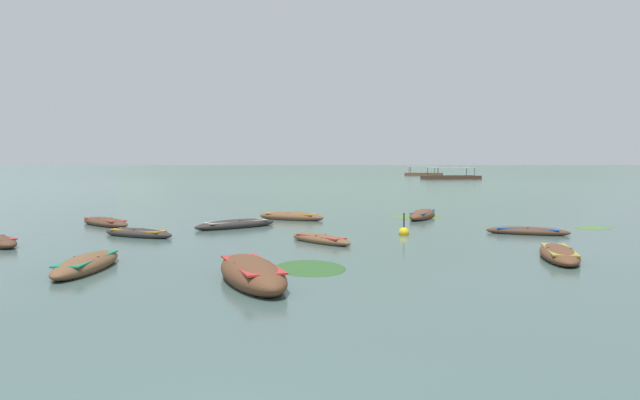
{
  "coord_description": "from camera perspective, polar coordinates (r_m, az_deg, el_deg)",
  "views": [
    {
      "loc": [
        1.21,
        -5.86,
        3.12
      ],
      "look_at": [
        1.56,
        40.46,
        0.18
      ],
      "focal_mm": 32.4,
      "sensor_mm": 36.0,
      "label": 1
    }
  ],
  "objects": [
    {
      "name": "ferry_0",
      "position": [
        148.93,
        10.21,
        2.55
      ],
      "size": [
        9.88,
        5.93,
        2.54
      ],
      "color": "brown",
      "rests_on": "ground"
    },
    {
      "name": "mooring_buoy",
      "position": [
        25.6,
        8.28,
        -3.17
      ],
      "size": [
        0.47,
        0.47,
        1.09
      ],
      "color": "yellow",
      "rests_on": "ground"
    },
    {
      "name": "weed_patch_1",
      "position": [
        30.77,
        25.4,
        -2.54
      ],
      "size": [
        1.75,
        1.4,
        0.14
      ],
      "primitive_type": "ellipsoid",
      "rotation": [
        0.0,
        0.0,
        3.08
      ],
      "color": "#477033",
      "rests_on": "ground"
    },
    {
      "name": "rowboat_2",
      "position": [
        32.02,
        -2.88,
        -1.65
      ],
      "size": [
        4.02,
        2.62,
        0.56
      ],
      "color": "brown",
      "rests_on": "ground"
    },
    {
      "name": "rowboat_5",
      "position": [
        15.25,
        -6.75,
        -7.23
      ],
      "size": [
        2.82,
        4.57,
        0.83
      ],
      "color": "brown",
      "rests_on": "ground"
    },
    {
      "name": "rowboat_8",
      "position": [
        28.36,
        -8.3,
        -2.4
      ],
      "size": [
        4.13,
        3.77,
        0.51
      ],
      "color": "#2D2826",
      "rests_on": "ground"
    },
    {
      "name": "mountain_3",
      "position": [
        2513.27,
        6.04,
        10.18
      ],
      "size": [
        2282.11,
        2282.11,
        580.49
      ],
      "primitive_type": "cone",
      "color": "#56665B",
      "rests_on": "ground"
    },
    {
      "name": "weed_patch_0",
      "position": [
        34.22,
        9.55,
        -1.65
      ],
      "size": [
        3.37,
        3.13,
        0.14
      ],
      "primitive_type": "ellipsoid",
      "rotation": [
        0.0,
        0.0,
        0.21
      ],
      "color": "#477033",
      "rests_on": "ground"
    },
    {
      "name": "rowboat_1",
      "position": [
        27.05,
        19.82,
        -2.92
      ],
      "size": [
        3.62,
        2.05,
        0.42
      ],
      "color": "#4C3323",
      "rests_on": "ground"
    },
    {
      "name": "rowboat_7",
      "position": [
        20.47,
        22.54,
        -4.95
      ],
      "size": [
        2.01,
        4.02,
        0.52
      ],
      "color": "brown",
      "rests_on": "ground"
    },
    {
      "name": "rowboat_9",
      "position": [
        25.81,
        -17.51,
        -3.16
      ],
      "size": [
        3.62,
        2.4,
        0.46
      ],
      "color": "#2D2826",
      "rests_on": "ground"
    },
    {
      "name": "mountain_4",
      "position": [
        2540.03,
        25.23,
        5.78
      ],
      "size": [
        897.03,
        897.03,
        226.25
      ],
      "primitive_type": "cone",
      "color": "slate",
      "rests_on": "ground"
    },
    {
      "name": "rowboat_0",
      "position": [
        33.34,
        10.1,
        -1.45
      ],
      "size": [
        2.72,
        4.46,
        0.64
      ],
      "color": "brown",
      "rests_on": "ground"
    },
    {
      "name": "rowboat_4",
      "position": [
        31.03,
        -20.47,
        -2.07
      ],
      "size": [
        3.8,
        3.76,
        0.51
      ],
      "color": "#4C3323",
      "rests_on": "ground"
    },
    {
      "name": "ferry_1",
      "position": [
        116.69,
        12.79,
        2.23
      ],
      "size": [
        11.64,
        6.54,
        2.54
      ],
      "color": "#4C3323",
      "rests_on": "ground"
    },
    {
      "name": "rowboat_10",
      "position": [
        22.77,
        0.06,
        -3.91
      ],
      "size": [
        2.78,
        3.04,
        0.42
      ],
      "color": "brown",
      "rests_on": "ground"
    },
    {
      "name": "rowboat_3",
      "position": [
        18.31,
        -22.06,
        -5.89
      ],
      "size": [
        1.18,
        4.05,
        0.57
      ],
      "color": "brown",
      "rests_on": "ground"
    },
    {
      "name": "mountain_2",
      "position": [
        2736.95,
        -16.36,
        6.81
      ],
      "size": [
        1321.69,
        1321.69,
        322.92
      ],
      "primitive_type": "cone",
      "color": "slate",
      "rests_on": "ground"
    },
    {
      "name": "ground_plane",
      "position": [
        1505.87,
        -0.47,
        3.52
      ],
      "size": [
        6000.0,
        6000.0,
        0.0
      ],
      "primitive_type": "plane",
      "color": "#425B56"
    },
    {
      "name": "weed_patch_3",
      "position": [
        17.34,
        -1.0,
        -6.74
      ],
      "size": [
        2.62,
        3.16,
        0.14
      ],
      "primitive_type": "ellipsoid",
      "rotation": [
        0.0,
        0.0,
        0.2
      ],
      "color": "#2D5628",
      "rests_on": "ground"
    }
  ]
}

